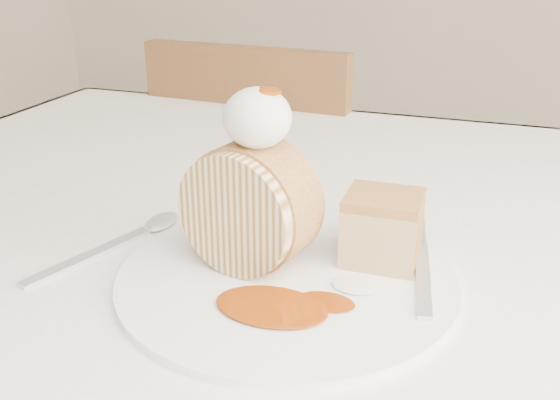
% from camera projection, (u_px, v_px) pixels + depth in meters
% --- Properties ---
extents(table, '(1.40, 0.90, 0.75)m').
position_uv_depth(table, '(377.00, 290.00, 0.72)').
color(table, white).
rests_on(table, ground).
extents(chair_far, '(0.43, 0.43, 0.85)m').
position_uv_depth(chair_far, '(268.00, 211.00, 1.35)').
color(chair_far, brown).
rests_on(chair_far, ground).
extents(plate, '(0.31, 0.31, 0.01)m').
position_uv_depth(plate, '(287.00, 276.00, 0.56)').
color(plate, white).
rests_on(plate, table).
extents(roulade_slice, '(0.12, 0.08, 0.11)m').
position_uv_depth(roulade_slice, '(249.00, 207.00, 0.55)').
color(roulade_slice, beige).
rests_on(roulade_slice, plate).
extents(cake_chunk, '(0.07, 0.06, 0.06)m').
position_uv_depth(cake_chunk, '(382.00, 232.00, 0.57)').
color(cake_chunk, '#B47344').
rests_on(cake_chunk, plate).
extents(whipped_cream, '(0.06, 0.06, 0.05)m').
position_uv_depth(whipped_cream, '(257.00, 118.00, 0.52)').
color(whipped_cream, silver).
rests_on(whipped_cream, roulade_slice).
extents(caramel_drizzle, '(0.03, 0.02, 0.01)m').
position_uv_depth(caramel_drizzle, '(265.00, 84.00, 0.51)').
color(caramel_drizzle, '#822F05').
rests_on(caramel_drizzle, whipped_cream).
extents(caramel_pool, '(0.10, 0.06, 0.00)m').
position_uv_depth(caramel_pool, '(271.00, 306.00, 0.50)').
color(caramel_pool, '#822F05').
rests_on(caramel_pool, plate).
extents(fork, '(0.05, 0.18, 0.00)m').
position_uv_depth(fork, '(423.00, 278.00, 0.55)').
color(fork, silver).
rests_on(fork, plate).
extents(spoon, '(0.08, 0.18, 0.00)m').
position_uv_depth(spoon, '(89.00, 256.00, 0.60)').
color(spoon, silver).
rests_on(spoon, table).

